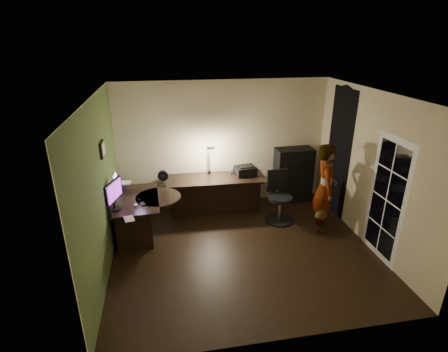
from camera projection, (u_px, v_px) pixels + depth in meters
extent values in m
cube|color=black|center=(243.00, 250.00, 6.18)|extent=(4.50, 4.00, 0.01)
cube|color=silver|center=(247.00, 95.00, 5.15)|extent=(4.50, 4.00, 0.01)
cube|color=beige|center=(223.00, 144.00, 7.49)|extent=(4.50, 0.01, 2.70)
cube|color=beige|center=(287.00, 249.00, 3.84)|extent=(4.50, 0.01, 2.70)
cube|color=beige|center=(100.00, 190.00, 5.29)|extent=(0.01, 4.00, 2.70)
cube|color=beige|center=(371.00, 171.00, 6.03)|extent=(0.01, 4.00, 2.70)
cube|color=#445828|center=(101.00, 190.00, 5.30)|extent=(0.00, 4.00, 2.70)
cube|color=black|center=(339.00, 153.00, 7.10)|extent=(0.01, 0.90, 2.60)
cube|color=white|center=(386.00, 200.00, 5.64)|extent=(0.02, 0.92, 2.10)
cube|color=black|center=(102.00, 149.00, 5.52)|extent=(0.04, 0.30, 0.25)
cube|color=black|center=(137.00, 217.00, 6.48)|extent=(0.88, 1.37, 0.77)
cube|color=black|center=(216.00, 195.00, 7.39)|extent=(2.07, 0.77, 0.77)
cube|color=black|center=(293.00, 175.00, 7.82)|extent=(0.83, 0.43, 1.23)
cube|color=silver|center=(121.00, 186.00, 6.72)|extent=(0.26, 0.22, 0.10)
cube|color=silver|center=(123.00, 178.00, 6.67)|extent=(0.31, 0.30, 0.20)
cube|color=black|center=(113.00, 199.00, 5.87)|extent=(0.28, 0.57, 0.37)
ellipsoid|color=silver|center=(135.00, 205.00, 6.03)|extent=(0.08, 0.10, 0.03)
cube|color=black|center=(143.00, 204.00, 6.11)|extent=(0.10, 0.15, 0.01)
cube|color=black|center=(139.00, 199.00, 6.27)|extent=(0.07, 0.11, 0.01)
cylinder|color=black|center=(109.00, 211.00, 5.64)|extent=(0.08, 0.08, 0.19)
cube|color=silver|center=(129.00, 219.00, 5.60)|extent=(0.20, 0.24, 0.01)
cube|color=black|center=(163.00, 178.00, 6.79)|extent=(0.22, 0.14, 0.32)
cube|color=#263E95|center=(234.00, 171.00, 7.44)|extent=(0.20, 0.11, 0.09)
cube|color=black|center=(245.00, 170.00, 7.38)|extent=(0.47, 0.39, 0.19)
cube|color=black|center=(209.00, 158.00, 7.34)|extent=(0.24, 0.34, 0.69)
cube|color=black|center=(280.00, 198.00, 6.95)|extent=(0.60, 0.60, 1.03)
imported|color=#D8A88C|center=(325.00, 188.00, 6.55)|extent=(0.56, 0.70, 1.72)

